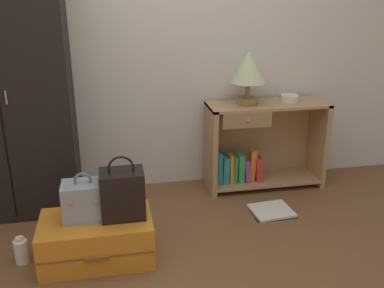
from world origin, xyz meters
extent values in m
cube|color=silver|center=(0.00, 1.50, 1.30)|extent=(6.40, 0.10, 2.60)
cube|color=black|center=(-1.05, 1.20, 0.93)|extent=(0.89, 0.45, 1.86)
cylinder|color=gray|center=(-1.00, 0.97, 0.93)|extent=(0.01, 0.01, 0.09)
cube|color=tan|center=(0.43, 1.25, 0.36)|extent=(0.04, 0.34, 0.72)
cube|color=tan|center=(1.37, 1.25, 0.36)|extent=(0.04, 0.34, 0.72)
cube|color=tan|center=(0.90, 1.25, 0.71)|extent=(0.97, 0.34, 0.02)
cube|color=tan|center=(0.90, 1.25, 0.06)|extent=(0.89, 0.34, 0.02)
cube|color=tan|center=(0.90, 1.41, 0.36)|extent=(0.89, 0.01, 0.70)
cube|color=#9D7950|center=(0.68, 1.09, 0.64)|extent=(0.39, 0.02, 0.12)
sphere|color=#9E844C|center=(0.68, 1.08, 0.64)|extent=(0.02, 0.02, 0.02)
cube|color=teal|center=(0.50, 1.23, 0.20)|extent=(0.04, 0.10, 0.27)
cube|color=teal|center=(0.55, 1.23, 0.18)|extent=(0.06, 0.11, 0.23)
cube|color=orange|center=(0.60, 1.23, 0.19)|extent=(0.03, 0.11, 0.24)
cube|color=green|center=(0.64, 1.23, 0.18)|extent=(0.03, 0.09, 0.23)
cube|color=green|center=(0.68, 1.23, 0.19)|extent=(0.05, 0.12, 0.24)
cube|color=purple|center=(0.73, 1.23, 0.16)|extent=(0.05, 0.12, 0.20)
cube|color=orange|center=(0.78, 1.23, 0.20)|extent=(0.06, 0.08, 0.27)
cube|color=red|center=(0.84, 1.23, 0.17)|extent=(0.06, 0.13, 0.21)
cylinder|color=olive|center=(0.73, 1.26, 0.75)|extent=(0.17, 0.17, 0.05)
cylinder|color=olive|center=(0.73, 1.26, 0.83)|extent=(0.04, 0.04, 0.13)
cone|color=beige|center=(0.73, 1.26, 1.02)|extent=(0.28, 0.28, 0.25)
cylinder|color=silver|center=(1.08, 1.25, 0.75)|extent=(0.14, 0.14, 0.06)
cube|color=orange|center=(-0.48, 0.44, 0.14)|extent=(0.68, 0.41, 0.28)
cube|color=brown|center=(-0.48, 0.44, 0.14)|extent=(0.69, 0.41, 0.01)
cube|color=brown|center=(-0.48, 0.22, 0.14)|extent=(0.14, 0.02, 0.03)
cube|color=#8E99A3|center=(-0.53, 0.47, 0.39)|extent=(0.26, 0.18, 0.23)
torus|color=slate|center=(-0.53, 0.47, 0.53)|extent=(0.11, 0.02, 0.11)
cube|color=tan|center=(-0.60, 0.37, 0.43)|extent=(0.02, 0.01, 0.02)
cube|color=tan|center=(-0.46, 0.37, 0.43)|extent=(0.02, 0.01, 0.02)
cube|color=black|center=(-0.30, 0.45, 0.43)|extent=(0.26, 0.19, 0.30)
torus|color=black|center=(-0.30, 0.45, 0.60)|extent=(0.16, 0.01, 0.16)
cylinder|color=white|center=(-0.94, 0.48, 0.08)|extent=(0.08, 0.08, 0.15)
cylinder|color=silver|center=(-0.94, 0.48, 0.17)|extent=(0.05, 0.05, 0.02)
cube|color=white|center=(0.80, 0.79, 0.01)|extent=(0.32, 0.29, 0.02)
cube|color=black|center=(0.80, 0.79, 0.00)|extent=(0.32, 0.28, 0.01)
camera|label=1|loc=(-0.34, -1.98, 1.64)|focal=41.05mm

